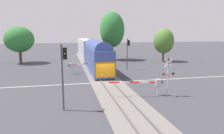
% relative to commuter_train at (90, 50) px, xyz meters
% --- Properties ---
extents(ground_plane, '(220.00, 220.00, 0.00)m').
position_rel_commuter_train_xyz_m(ground_plane, '(-0.00, -19.03, -2.78)').
color(ground_plane, '#3D3D42').
extents(road_centre_stripe, '(44.00, 0.20, 0.01)m').
position_rel_commuter_train_xyz_m(road_centre_stripe, '(-0.00, -19.03, -2.78)').
color(road_centre_stripe, beige).
rests_on(road_centre_stripe, ground).
extents(railway_track, '(4.40, 80.00, 0.32)m').
position_rel_commuter_train_xyz_m(railway_track, '(-0.00, -19.03, -2.68)').
color(railway_track, slate).
rests_on(railway_track, ground).
extents(commuter_train, '(3.04, 40.31, 5.16)m').
position_rel_commuter_train_xyz_m(commuter_train, '(0.00, 0.00, 0.00)').
color(commuter_train, '#384C93').
rests_on(commuter_train, railway_track).
extents(crossing_gate_near, '(5.99, 0.40, 1.80)m').
position_rel_commuter_train_xyz_m(crossing_gate_near, '(3.76, -26.01, -1.36)').
color(crossing_gate_near, '#B7B7BC').
rests_on(crossing_gate_near, ground).
extents(crossing_signal_mast, '(1.36, 0.44, 4.15)m').
position_rel_commuter_train_xyz_m(crossing_signal_mast, '(5.35, -26.42, -0.25)').
color(crossing_signal_mast, '#B2B2B7').
rests_on(crossing_signal_mast, ground).
extents(crossing_gate_far, '(5.22, 0.40, 1.88)m').
position_rel_commuter_train_xyz_m(crossing_gate_far, '(-3.93, -12.06, -1.35)').
color(crossing_gate_far, '#B7B7BC').
rests_on(crossing_gate_far, ground).
extents(traffic_signal_far_side, '(0.53, 0.38, 5.70)m').
position_rel_commuter_train_xyz_m(traffic_signal_far_side, '(5.77, -10.22, 1.03)').
color(traffic_signal_far_side, '#4C4C51').
rests_on(traffic_signal_far_side, ground).
extents(traffic_signal_near_left, '(0.53, 0.38, 5.82)m').
position_rel_commuter_train_xyz_m(traffic_signal_near_left, '(-5.42, -28.31, 1.11)').
color(traffic_signal_near_left, '#4C4C51').
rests_on(traffic_signal_near_left, ground).
extents(maple_right_background, '(4.67, 4.67, 7.71)m').
position_rel_commuter_train_xyz_m(maple_right_background, '(17.06, -1.60, 2.01)').
color(maple_right_background, brown).
rests_on(maple_right_background, ground).
extents(elm_centre_background, '(6.01, 6.01, 11.78)m').
position_rel_commuter_train_xyz_m(elm_centre_background, '(5.94, 3.86, 4.67)').
color(elm_centre_background, '#4C3828').
rests_on(elm_centre_background, ground).
extents(pine_left_background, '(6.30, 6.30, 8.09)m').
position_rel_commuter_train_xyz_m(pine_left_background, '(-15.21, 2.71, 2.47)').
color(pine_left_background, '#4C3828').
rests_on(pine_left_background, ground).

